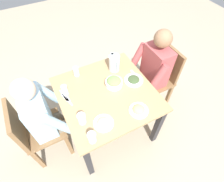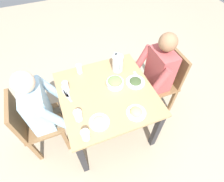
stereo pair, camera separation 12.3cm
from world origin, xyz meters
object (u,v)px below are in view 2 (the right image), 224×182
chair_far (164,80)px  salad_bowl (115,82)px  plate_beans (99,122)px  water_glass_far_left (66,86)px  plate_dolmas (135,82)px  diner_far (152,76)px  diner_near (50,109)px  plate_fries (136,112)px  chair_near (33,123)px  dining_table (107,99)px  water_glass_far_right (86,135)px  water_glass_near_right (79,69)px  water_glass_center (78,116)px  water_pitcher (118,63)px

chair_far → salad_bowl: bearing=-87.9°
plate_beans → water_glass_far_left: bearing=-158.4°
plate_dolmas → diner_far: bearing=105.6°
diner_near → plate_fries: size_ratio=6.37×
diner_near → water_glass_far_left: (-0.13, 0.21, 0.12)m
chair_near → diner_far: size_ratio=0.75×
chair_far → dining_table: bearing=-83.7°
water_glass_far_left → water_glass_far_right: size_ratio=1.11×
salad_bowl → water_glass_far_left: bearing=-103.8°
salad_bowl → plate_beans: 0.47m
chair_near → diner_far: diner_far is taller
diner_far → water_glass_near_right: 0.83m
plate_fries → plate_dolmas: 0.39m
plate_fries → water_glass_near_right: bearing=-153.7°
dining_table → diner_near: (-0.05, -0.59, 0.05)m
diner_near → water_glass_center: bearing=44.3°
dining_table → water_glass_near_right: size_ratio=8.75×
water_glass_far_left → water_glass_center: 0.38m
plate_dolmas → water_glass_far_left: size_ratio=1.80×
chair_near → plate_dolmas: chair_near is taller
chair_near → water_glass_near_right: bearing=118.2°
plate_dolmas → water_glass_far_left: (-0.17, -0.71, 0.04)m
water_glass_far_right → plate_beans: bearing=122.9°
salad_bowl → plate_dolmas: size_ratio=0.89×
plate_dolmas → chair_near: bearing=-91.8°
plate_beans → water_glass_far_right: bearing=-57.1°
plate_dolmas → water_glass_center: (0.22, -0.68, 0.04)m
water_pitcher → plate_fries: (0.60, -0.06, -0.08)m
water_glass_near_right → salad_bowl: bearing=43.3°
chair_near → water_pitcher: (-0.22, 1.02, 0.30)m
diner_near → plate_fries: bearing=63.0°
plate_dolmas → water_glass_far_right: water_glass_far_right is taller
water_glass_near_right → plate_beans: bearing=0.1°
diner_far → water_pitcher: size_ratio=6.26×
plate_beans → dining_table: bearing=149.0°
diner_far → plate_beans: 0.87m
chair_far → salad_bowl: chair_far is taller
chair_far → diner_near: size_ratio=0.75×
salad_bowl → chair_near: bearing=-89.4°
salad_bowl → plate_beans: salad_bowl is taller
chair_far → plate_beans: 1.07m
water_glass_center → chair_far: bearing=104.1°
chair_near → water_glass_far_right: size_ratio=8.73×
diner_near → diner_far: same height
chair_far → water_glass_far_right: 1.25m
diner_far → water_glass_near_right: bearing=-110.8°
plate_beans → plate_dolmas: (-0.32, 0.52, -0.00)m
diner_near → plate_beans: (0.36, 0.41, 0.08)m
plate_fries → plate_dolmas: plate_fries is taller
chair_near → water_glass_near_right: 0.74m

